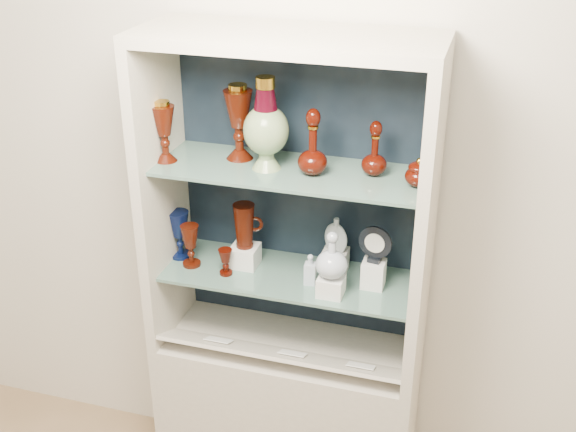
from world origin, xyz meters
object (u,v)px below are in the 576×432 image
(enamel_urn, at_px, (266,124))
(cobalt_goblet, at_px, (180,234))
(lidded_bowl, at_px, (419,172))
(ruby_goblet_tall, at_px, (191,246))
(ruby_pitcher, at_px, (244,226))
(cameo_medallion, at_px, (375,244))
(ruby_decanter_a, at_px, (313,138))
(ruby_decanter_b, at_px, (375,147))
(pedestal_lamp_right, at_px, (239,122))
(ruby_goblet_small, at_px, (226,262))
(clear_round_decanter, at_px, (332,256))
(flat_flask, at_px, (336,234))
(clear_square_bottle, at_px, (310,269))
(pedestal_lamp_left, at_px, (164,131))

(enamel_urn, distance_m, cobalt_goblet, 0.61)
(lidded_bowl, bearing_deg, ruby_goblet_tall, -178.50)
(ruby_pitcher, height_order, cameo_medallion, ruby_pitcher)
(lidded_bowl, relative_size, cameo_medallion, 0.70)
(ruby_decanter_a, xyz_separation_m, ruby_decanter_b, (0.20, 0.05, -0.03))
(enamel_urn, bearing_deg, pedestal_lamp_right, 152.95)
(ruby_decanter_b, bearing_deg, ruby_goblet_small, -169.26)
(lidded_bowl, distance_m, clear_round_decanter, 0.42)
(flat_flask, bearing_deg, ruby_decanter_b, 5.07)
(clear_square_bottle, bearing_deg, flat_flask, 57.82)
(ruby_decanter_b, relative_size, cobalt_goblet, 1.06)
(ruby_decanter_a, relative_size, ruby_decanter_b, 1.28)
(ruby_decanter_a, bearing_deg, pedestal_lamp_right, 166.50)
(cameo_medallion, bearing_deg, cobalt_goblet, -171.18)
(enamel_urn, distance_m, cameo_medallion, 0.56)
(clear_square_bottle, bearing_deg, ruby_decanter_a, 98.35)
(flat_flask, bearing_deg, ruby_goblet_small, -140.93)
(ruby_decanter_b, distance_m, ruby_goblet_tall, 0.79)
(ruby_goblet_small, bearing_deg, cobalt_goblet, 160.49)
(pedestal_lamp_right, relative_size, cameo_medallion, 1.89)
(ruby_decanter_b, distance_m, lidded_bowl, 0.17)
(pedestal_lamp_left, bearing_deg, ruby_goblet_tall, 7.38)
(ruby_goblet_tall, bearing_deg, flat_flask, 11.39)
(ruby_decanter_a, height_order, cameo_medallion, ruby_decanter_a)
(ruby_goblet_small, distance_m, ruby_pitcher, 0.15)
(lidded_bowl, bearing_deg, ruby_goblet_small, -176.03)
(ruby_pitcher, bearing_deg, ruby_decanter_b, -11.50)
(clear_square_bottle, bearing_deg, clear_round_decanter, -29.22)
(clear_square_bottle, bearing_deg, ruby_decanter_b, 20.14)
(ruby_decanter_b, relative_size, ruby_goblet_tall, 1.21)
(pedestal_lamp_left, bearing_deg, flat_flask, 10.95)
(pedestal_lamp_left, height_order, ruby_goblet_tall, pedestal_lamp_left)
(cameo_medallion, bearing_deg, clear_square_bottle, -158.86)
(ruby_decanter_b, bearing_deg, enamel_urn, -172.91)
(lidded_bowl, xyz_separation_m, cobalt_goblet, (-0.88, 0.03, -0.38))
(ruby_goblet_small, height_order, clear_round_decanter, clear_round_decanter)
(ruby_decanter_a, bearing_deg, flat_flask, 51.25)
(ruby_decanter_b, xyz_separation_m, ruby_pitcher, (-0.47, -0.01, -0.36))
(enamel_urn, height_order, flat_flask, enamel_urn)
(cobalt_goblet, height_order, clear_round_decanter, clear_round_decanter)
(clear_round_decanter, relative_size, cameo_medallion, 1.18)
(pedestal_lamp_right, xyz_separation_m, clear_round_decanter, (0.38, -0.14, -0.40))
(pedestal_lamp_left, height_order, ruby_pitcher, pedestal_lamp_left)
(cobalt_goblet, relative_size, ruby_goblet_small, 1.86)
(pedestal_lamp_left, height_order, cobalt_goblet, pedestal_lamp_left)
(pedestal_lamp_right, relative_size, cobalt_goblet, 1.42)
(lidded_bowl, height_order, ruby_goblet_small, lidded_bowl)
(lidded_bowl, relative_size, clear_square_bottle, 0.85)
(ruby_goblet_tall, height_order, ruby_pitcher, ruby_pitcher)
(pedestal_lamp_right, xyz_separation_m, enamel_urn, (0.12, -0.06, 0.03))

